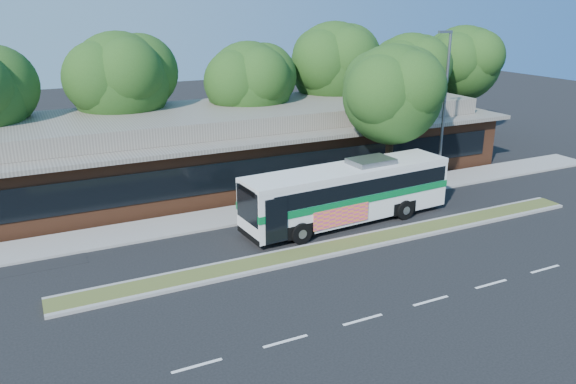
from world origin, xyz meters
TOP-DOWN VIEW (x-y plane):
  - ground at (0.00, 0.00)m, footprint 120.00×120.00m
  - median_strip at (0.00, 0.60)m, footprint 26.00×1.10m
  - sidewalk at (0.00, 6.40)m, footprint 44.00×2.60m
  - plaza_building at (0.00, 12.99)m, footprint 33.20×11.20m
  - lamp_post at (9.56, 6.00)m, footprint 0.93×0.18m
  - tree_bg_b at (-6.57, 16.14)m, footprint 6.69×6.00m
  - tree_bg_c at (1.40, 15.13)m, footprint 6.24×5.60m
  - tree_bg_d at (8.45, 16.15)m, footprint 6.91×6.20m
  - tree_bg_e at (14.42, 15.14)m, footprint 6.47×5.80m
  - tree_bg_f at (20.43, 16.14)m, footprint 6.69×6.00m
  - transit_bus at (1.45, 3.21)m, footprint 11.25×3.15m
  - sidewalk_tree at (6.40, 6.33)m, footprint 6.17×5.53m

SIDE VIEW (x-z plane):
  - ground at x=0.00m, z-range 0.00..0.00m
  - sidewalk at x=0.00m, z-range 0.00..0.12m
  - median_strip at x=0.00m, z-range 0.00..0.15m
  - transit_bus at x=1.45m, z-range 0.18..3.30m
  - plaza_building at x=0.00m, z-range -0.10..4.35m
  - lamp_post at x=9.56m, z-range 0.37..9.44m
  - tree_bg_c at x=1.40m, z-range 1.46..9.72m
  - tree_bg_e at x=14.42m, z-range 1.49..10.00m
  - sidewalk_tree at x=6.40m, z-range 1.60..10.06m
  - tree_bg_f at x=20.43m, z-range 1.60..10.52m
  - tree_bg_b at x=-6.57m, z-range 1.64..10.64m
  - tree_bg_d at x=8.45m, z-range 1.73..11.10m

